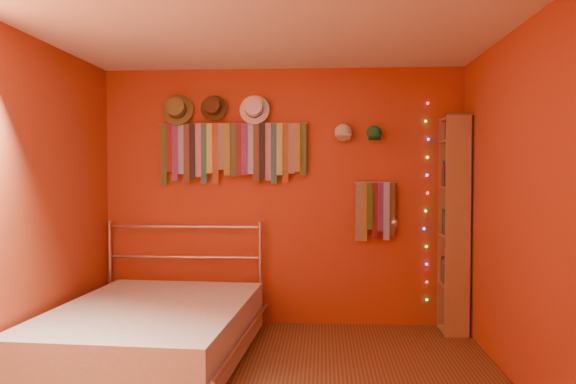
% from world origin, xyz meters
% --- Properties ---
extents(back_wall, '(3.50, 0.02, 2.50)m').
position_xyz_m(back_wall, '(0.00, 1.75, 1.25)').
color(back_wall, maroon).
rests_on(back_wall, ground).
extents(right_wall, '(0.02, 3.50, 2.50)m').
position_xyz_m(right_wall, '(1.75, 0.00, 1.25)').
color(right_wall, maroon).
rests_on(right_wall, ground).
extents(left_wall, '(0.02, 3.50, 2.50)m').
position_xyz_m(left_wall, '(-1.75, 0.00, 1.25)').
color(left_wall, maroon).
rests_on(left_wall, ground).
extents(ceiling, '(3.50, 3.50, 0.02)m').
position_xyz_m(ceiling, '(0.00, 0.00, 2.50)').
color(ceiling, white).
rests_on(ceiling, back_wall).
extents(tie_rack, '(1.45, 0.03, 0.60)m').
position_xyz_m(tie_rack, '(-0.48, 1.69, 1.71)').
color(tie_rack, '#B9B9BE').
rests_on(tie_rack, back_wall).
extents(small_tie_rack, '(0.40, 0.03, 0.57)m').
position_xyz_m(small_tie_rack, '(0.90, 1.69, 1.14)').
color(small_tie_rack, '#B9B9BE').
rests_on(small_tie_rack, back_wall).
extents(fedora_olive, '(0.31, 0.17, 0.31)m').
position_xyz_m(fedora_olive, '(-1.02, 1.65, 2.11)').
color(fedora_olive, olive).
rests_on(fedora_olive, back_wall).
extents(fedora_brown, '(0.26, 0.14, 0.25)m').
position_xyz_m(fedora_brown, '(-0.66, 1.66, 2.12)').
color(fedora_brown, '#463119').
rests_on(fedora_brown, back_wall).
extents(fedora_white, '(0.29, 0.16, 0.29)m').
position_xyz_m(fedora_white, '(-0.26, 1.65, 2.11)').
color(fedora_white, white).
rests_on(fedora_white, back_wall).
extents(cap_white, '(0.17, 0.22, 0.17)m').
position_xyz_m(cap_white, '(0.60, 1.70, 1.87)').
color(cap_white, silver).
rests_on(cap_white, back_wall).
extents(cap_green, '(0.16, 0.20, 0.16)m').
position_xyz_m(cap_green, '(0.89, 1.70, 1.87)').
color(cap_green, '#176B38').
rests_on(cap_green, back_wall).
extents(fairy_lights, '(0.06, 0.02, 1.91)m').
position_xyz_m(fairy_lights, '(1.40, 1.71, 1.21)').
color(fairy_lights, '#FF3333').
rests_on(fairy_lights, back_wall).
extents(reading_lamp, '(0.07, 0.28, 0.08)m').
position_xyz_m(reading_lamp, '(1.06, 1.53, 1.02)').
color(reading_lamp, '#B9B9BE').
rests_on(reading_lamp, back_wall).
extents(bookshelf, '(0.25, 0.34, 2.00)m').
position_xyz_m(bookshelf, '(1.66, 1.53, 1.02)').
color(bookshelf, '#9D7D46').
rests_on(bookshelf, ground).
extents(bed, '(1.65, 2.14, 1.01)m').
position_xyz_m(bed, '(-0.95, 0.59, 0.23)').
color(bed, '#B9B9BE').
rests_on(bed, ground).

